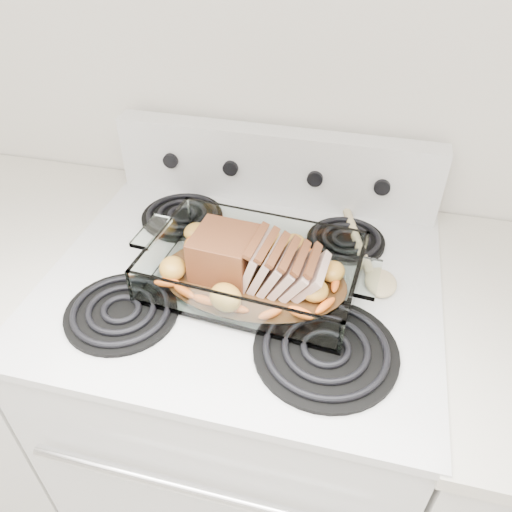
% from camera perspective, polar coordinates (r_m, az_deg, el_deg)
% --- Properties ---
extents(electric_range, '(0.78, 0.70, 1.12)m').
position_cam_1_polar(electric_range, '(1.36, -1.14, -16.64)').
color(electric_range, silver).
rests_on(electric_range, ground).
extents(counter_left, '(0.58, 0.68, 0.93)m').
position_cam_1_polar(counter_left, '(1.61, -25.08, -10.69)').
color(counter_left, silver).
rests_on(counter_left, ground).
extents(baking_dish, '(0.40, 0.26, 0.08)m').
position_cam_1_polar(baking_dish, '(0.97, -0.29, -1.99)').
color(baking_dish, silver).
rests_on(baking_dish, electric_range).
extents(pork_roast, '(0.26, 0.11, 0.09)m').
position_cam_1_polar(pork_roast, '(0.96, -1.20, -0.43)').
color(pork_roast, brown).
rests_on(pork_roast, baking_dish).
extents(roast_vegetables, '(0.32, 0.18, 0.04)m').
position_cam_1_polar(roast_vegetables, '(0.99, -0.02, -0.50)').
color(roast_vegetables, '#F35B14').
rests_on(roast_vegetables, baking_dish).
extents(wooden_spoon, '(0.13, 0.28, 0.02)m').
position_cam_1_polar(wooden_spoon, '(1.05, 12.90, -0.88)').
color(wooden_spoon, beige).
rests_on(wooden_spoon, electric_range).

